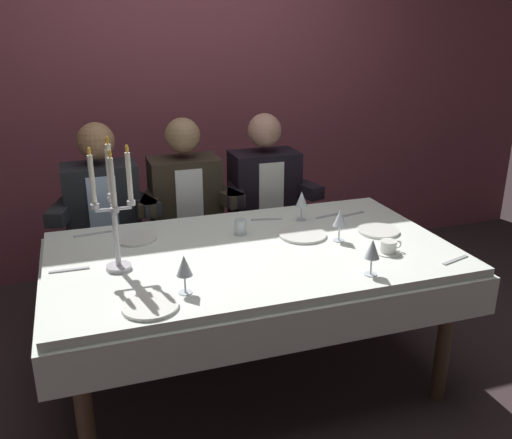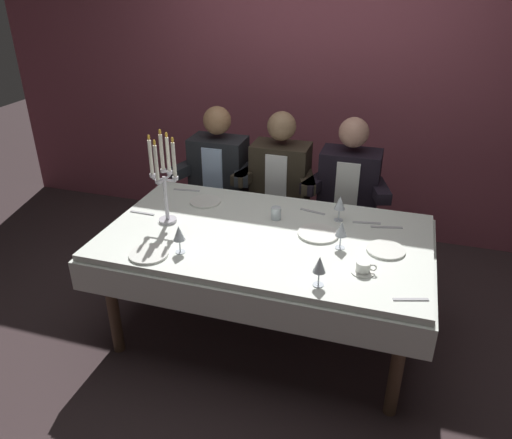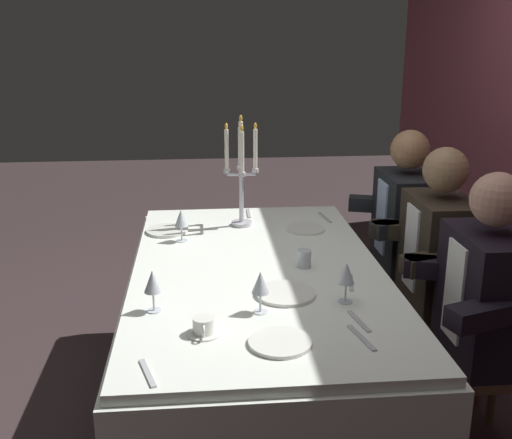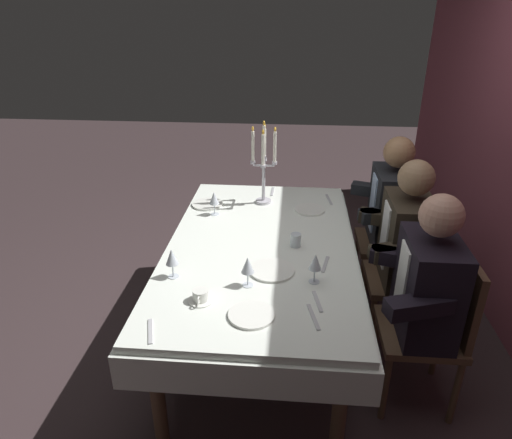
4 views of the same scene
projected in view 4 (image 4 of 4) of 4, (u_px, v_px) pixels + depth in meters
ground_plane at (260, 342)px, 3.04m from camera, size 12.00×12.00×0.00m
dining_table at (261, 261)px, 2.77m from camera, size 1.94×1.14×0.74m
candelabra at (264, 165)px, 3.17m from camera, size 0.19×0.19×0.59m
dinner_plate_0 at (251, 315)px, 2.10m from camera, size 0.22×0.22×0.01m
dinner_plate_1 at (310, 210)px, 3.16m from camera, size 0.21×0.21×0.01m
dinner_plate_2 at (272, 270)px, 2.45m from camera, size 0.24×0.24×0.01m
dinner_plate_3 at (207, 204)px, 3.24m from camera, size 0.22×0.22×0.01m
wine_glass_0 at (248, 266)px, 2.28m from camera, size 0.07×0.07×0.16m
wine_glass_1 at (214, 199)px, 3.05m from camera, size 0.07×0.07×0.16m
wine_glass_2 at (315, 263)px, 2.31m from camera, size 0.07×0.07×0.16m
wine_glass_3 at (172, 258)px, 2.35m from camera, size 0.07×0.07×0.16m
water_tumbler_0 at (296, 240)px, 2.68m from camera, size 0.06×0.06×0.08m
coffee_cup_0 at (201, 296)px, 2.19m from camera, size 0.13×0.12×0.06m
fork_0 at (150, 331)px, 2.00m from camera, size 0.17×0.07×0.01m
fork_1 at (325, 264)px, 2.51m from camera, size 0.17×0.05×0.01m
knife_2 at (313, 317)px, 2.09m from camera, size 0.19×0.06×0.01m
knife_3 at (329, 200)px, 3.33m from camera, size 0.19×0.04×0.01m
fork_4 at (317, 301)px, 2.20m from camera, size 0.17×0.05×0.01m
spoon_5 at (272, 192)px, 3.47m from camera, size 0.17×0.02×0.01m
seated_diner_0 at (392, 207)px, 3.23m from camera, size 0.63×0.48×1.24m
seated_diner_1 at (407, 239)px, 2.79m from camera, size 0.63×0.48×1.24m
seated_diner_2 at (429, 287)px, 2.32m from camera, size 0.63×0.48×1.24m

